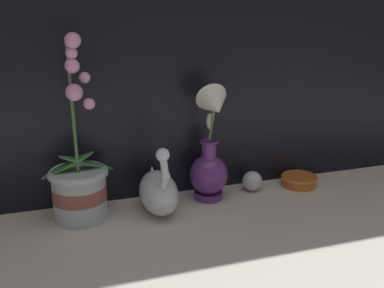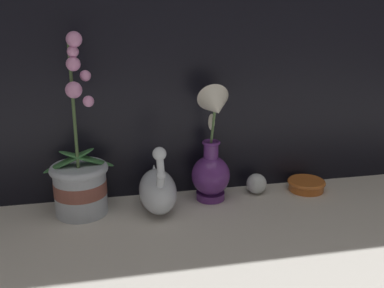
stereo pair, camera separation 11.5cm
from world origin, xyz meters
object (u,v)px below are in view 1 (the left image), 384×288
swan_figurine (158,190)px  blue_vase (210,159)px  amber_dish (299,180)px  orchid_potted_plant (79,184)px  glass_sphere (252,181)px

swan_figurine → blue_vase: bearing=10.5°
blue_vase → amber_dish: bearing=2.3°
orchid_potted_plant → blue_vase: orchid_potted_plant is taller
orchid_potted_plant → amber_dish: 0.64m
blue_vase → amber_dish: size_ratio=3.01×
orchid_potted_plant → blue_vase: bearing=0.9°
swan_figurine → glass_sphere: bearing=9.5°
blue_vase → glass_sphere: 0.17m
orchid_potted_plant → swan_figurine: size_ratio=2.38×
orchid_potted_plant → blue_vase: 0.35m
blue_vase → orchid_potted_plant: bearing=-179.1°
blue_vase → glass_sphere: blue_vase is taller
amber_dish → blue_vase: bearing=-177.7°
orchid_potted_plant → amber_dish: orchid_potted_plant is taller
glass_sphere → swan_figurine: bearing=-170.5°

